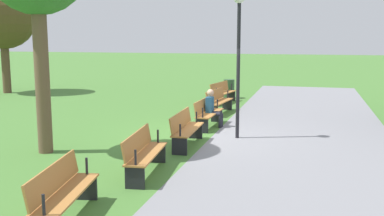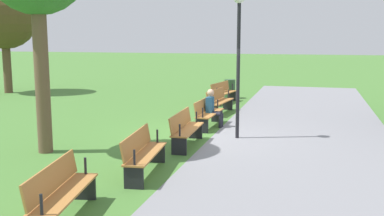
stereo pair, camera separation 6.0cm
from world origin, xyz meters
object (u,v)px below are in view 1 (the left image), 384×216
Objects in this scene: bench_3 at (186,128)px; person_seated at (213,107)px; bench_5 at (63,191)px; bench_0 at (222,92)px; tree_0 at (3,17)px; bench_2 at (208,112)px; bench_4 at (144,152)px; trash_bin at (229,89)px; lamp_post at (239,38)px; bench_1 at (218,101)px.

person_seated is (-2.64, 0.15, 0.16)m from bench_3.
person_seated is at bearing 165.02° from bench_5.
tree_0 is (-0.73, -11.19, 3.31)m from bench_0.
bench_3 is 0.36× the size of tree_0.
bench_2 and bench_4 have the same top height.
bench_4 reaches higher than trash_bin.
lamp_post reaches higher than bench_2.
trash_bin is (-11.92, -0.36, -0.05)m from bench_4.
lamp_post is (3.87, 1.33, 2.32)m from bench_1.
bench_5 is (10.30, -0.36, 0.00)m from bench_1.
person_seated is at bearing 17.61° from bench_0.
bench_0 is at bearing -172.05° from bench_2.
person_seated is at bearing 5.84° from trash_bin.
bench_4 is at bearing -5.96° from bench_3.
lamp_post is 8.56m from trash_bin.
bench_1 is 1.01× the size of bench_3.
bench_0 is 2.58m from bench_1.
person_seated reaches higher than bench_5.
bench_3 is 1.64× the size of person_seated.
bench_1 is at bearing 74.10° from tree_0.
bench_2 is 0.22m from person_seated.
tree_0 is 6.28× the size of trash_bin.
bench_4 is at bearing -18.98° from lamp_post.
bench_4 is at bearing 5.98° from bench_1.
tree_0 is at bearing -119.06° from lamp_post.
bench_1 is 1.66× the size of person_seated.
trash_bin is (-14.48, -0.00, -0.05)m from bench_5.
bench_5 is (2.56, -0.36, 0.00)m from bench_4.
bench_0 is 1.01× the size of bench_4.
bench_0 is 11.70m from tree_0.
person_seated is at bearing 174.82° from bench_3.
person_seated is 6.75m from trash_bin.
bench_3 is 9.36m from trash_bin.
person_seated is at bearing 170.45° from bench_4.
person_seated reaches higher than bench_3.
lamp_post is (-3.87, 1.33, 2.32)m from bench_4.
bench_1 and bench_3 have the same top height.
tree_0 is at bearing -83.77° from bench_0.
lamp_post is (6.43, 1.69, 2.32)m from bench_0.
bench_1 is 5.16m from bench_3.
lamp_post reaches higher than bench_3.
bench_2 is 1.64× the size of person_seated.
lamp_post is at bearing 155.32° from bench_5.
person_seated is 0.30× the size of lamp_post.
bench_4 is at bearing 46.32° from tree_0.
tree_0 is 1.35× the size of lamp_post.
bench_0 is 1.02× the size of bench_3.
bench_0 is at bearing -178.02° from bench_3.
person_seated is (-5.21, 0.33, 0.16)m from bench_4.
trash_bin is at bearing 94.57° from tree_0.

